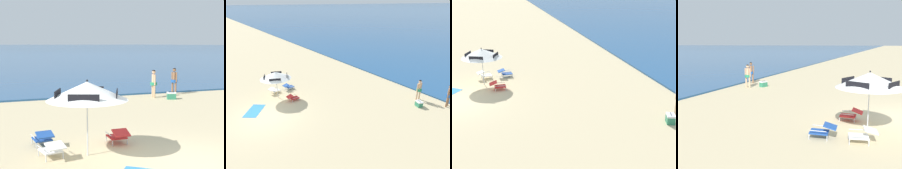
# 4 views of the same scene
# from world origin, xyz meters

# --- Properties ---
(ground_plane) EXTENTS (800.00, 800.00, 0.00)m
(ground_plane) POSITION_xyz_m (0.00, 0.00, 0.00)
(ground_plane) COLOR #CCB78C
(beach_umbrella_striped_main) EXTENTS (3.17, 3.17, 2.14)m
(beach_umbrella_striped_main) POSITION_xyz_m (-2.40, 1.71, 1.82)
(beach_umbrella_striped_main) COLOR silver
(beach_umbrella_striped_main) RESTS_ON ground
(lounge_chair_under_umbrella) EXTENTS (0.70, 0.95, 0.49)m
(lounge_chair_under_umbrella) POSITION_xyz_m (-3.38, 1.77, 0.28)
(lounge_chair_under_umbrella) COLOR white
(lounge_chair_under_umbrella) RESTS_ON ground
(lounge_chair_beside_umbrella) EXTENTS (0.64, 0.91, 0.49)m
(lounge_chair_beside_umbrella) POSITION_xyz_m (-3.44, 3.00, 0.28)
(lounge_chair_beside_umbrella) COLOR #1E4799
(lounge_chair_beside_umbrella) RESTS_ON ground
(lounge_chair_facing_sea) EXTENTS (0.59, 0.88, 0.50)m
(lounge_chair_facing_sea) POSITION_xyz_m (-1.20, 2.43, 0.28)
(lounge_chair_facing_sea) COLOR red
(lounge_chair_facing_sea) RESTS_ON ground
(person_standing_near_shore) EXTENTS (0.40, 0.48, 1.63)m
(person_standing_near_shore) POSITION_xyz_m (5.87, 11.05, 0.94)
(person_standing_near_shore) COLOR #8C6042
(person_standing_near_shore) RESTS_ON ground
(person_standing_beside) EXTENTS (0.39, 0.48, 1.61)m
(person_standing_beside) POSITION_xyz_m (4.04, 10.25, 0.93)
(person_standing_beside) COLOR #D8A87F
(person_standing_beside) RESTS_ON ground
(cooler_box) EXTENTS (0.59, 0.50, 0.43)m
(cooler_box) POSITION_xyz_m (4.73, 9.40, 0.20)
(cooler_box) COLOR #2D7F5B
(cooler_box) RESTS_ON ground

